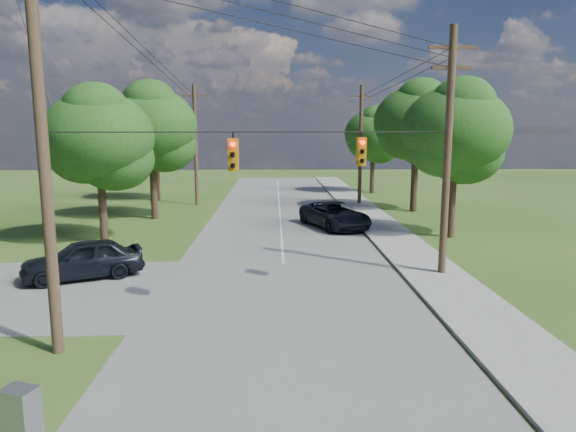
{
  "coord_description": "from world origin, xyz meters",
  "views": [
    {
      "loc": [
        1.58,
        -13.57,
        6.23
      ],
      "look_at": [
        2.08,
        5.0,
        3.15
      ],
      "focal_mm": 32.0,
      "sensor_mm": 36.0,
      "label": 1
    }
  ],
  "objects_px": {
    "car_cross_dark": "(83,259)",
    "pole_north_e": "(361,144)",
    "pole_ne": "(448,149)",
    "control_cabinet": "(21,417)",
    "car_main_north": "(335,215)",
    "pole_sw": "(41,131)",
    "pole_north_w": "(196,144)"
  },
  "relations": [
    {
      "from": "car_cross_dark",
      "to": "pole_north_e",
      "type": "bearing_deg",
      "value": 120.19
    },
    {
      "from": "pole_ne",
      "to": "control_cabinet",
      "type": "xyz_separation_m",
      "value": [
        -12.4,
        -12.0,
        -4.86
      ]
    },
    {
      "from": "pole_ne",
      "to": "car_main_north",
      "type": "xyz_separation_m",
      "value": [
        -3.4,
        11.16,
        -4.61
      ]
    },
    {
      "from": "pole_north_e",
      "to": "pole_ne",
      "type": "bearing_deg",
      "value": -90.0
    },
    {
      "from": "car_cross_dark",
      "to": "control_cabinet",
      "type": "distance_m",
      "value": 12.21
    },
    {
      "from": "pole_ne",
      "to": "pole_north_e",
      "type": "distance_m",
      "value": 22.0
    },
    {
      "from": "pole_sw",
      "to": "pole_north_e",
      "type": "height_order",
      "value": "pole_sw"
    },
    {
      "from": "pole_north_e",
      "to": "pole_sw",
      "type": "bearing_deg",
      "value": -114.52
    },
    {
      "from": "pole_north_w",
      "to": "car_main_north",
      "type": "bearing_deg",
      "value": -45.92
    },
    {
      "from": "pole_north_w",
      "to": "car_cross_dark",
      "type": "height_order",
      "value": "pole_north_w"
    },
    {
      "from": "pole_north_e",
      "to": "car_cross_dark",
      "type": "relative_size",
      "value": 2.04
    },
    {
      "from": "pole_ne",
      "to": "car_main_north",
      "type": "height_order",
      "value": "pole_ne"
    },
    {
      "from": "pole_north_e",
      "to": "control_cabinet",
      "type": "bearing_deg",
      "value": -110.04
    },
    {
      "from": "pole_sw",
      "to": "car_cross_dark",
      "type": "bearing_deg",
      "value": 104.72
    },
    {
      "from": "pole_ne",
      "to": "control_cabinet",
      "type": "bearing_deg",
      "value": -135.94
    },
    {
      "from": "pole_north_e",
      "to": "car_cross_dark",
      "type": "xyz_separation_m",
      "value": [
        -15.45,
        -22.18,
        -4.26
      ]
    },
    {
      "from": "pole_ne",
      "to": "car_main_north",
      "type": "relative_size",
      "value": 1.76
    },
    {
      "from": "pole_sw",
      "to": "pole_ne",
      "type": "bearing_deg",
      "value": 29.38
    },
    {
      "from": "car_main_north",
      "to": "car_cross_dark",
      "type": "bearing_deg",
      "value": -158.48
    },
    {
      "from": "pole_ne",
      "to": "car_cross_dark",
      "type": "relative_size",
      "value": 2.14
    },
    {
      "from": "pole_north_e",
      "to": "car_main_north",
      "type": "height_order",
      "value": "pole_north_e"
    },
    {
      "from": "pole_ne",
      "to": "pole_north_w",
      "type": "distance_m",
      "value": 26.03
    },
    {
      "from": "pole_north_e",
      "to": "control_cabinet",
      "type": "xyz_separation_m",
      "value": [
        -12.4,
        -34.0,
        -4.53
      ]
    },
    {
      "from": "pole_ne",
      "to": "pole_north_w",
      "type": "relative_size",
      "value": 1.05
    },
    {
      "from": "car_main_north",
      "to": "pole_north_e",
      "type": "bearing_deg",
      "value": 50.84
    },
    {
      "from": "car_cross_dark",
      "to": "control_cabinet",
      "type": "xyz_separation_m",
      "value": [
        3.05,
        -11.82,
        -0.26
      ]
    },
    {
      "from": "pole_ne",
      "to": "pole_north_e",
      "type": "xyz_separation_m",
      "value": [
        -0.0,
        22.0,
        -0.34
      ]
    },
    {
      "from": "pole_ne",
      "to": "car_cross_dark",
      "type": "xyz_separation_m",
      "value": [
        -15.45,
        -0.18,
        -4.6
      ]
    },
    {
      "from": "car_cross_dark",
      "to": "pole_ne",
      "type": "bearing_deg",
      "value": 65.72
    },
    {
      "from": "pole_north_e",
      "to": "car_main_north",
      "type": "distance_m",
      "value": 12.14
    },
    {
      "from": "pole_ne",
      "to": "car_main_north",
      "type": "bearing_deg",
      "value": 106.95
    },
    {
      "from": "pole_north_w",
      "to": "car_main_north",
      "type": "distance_m",
      "value": 15.69
    }
  ]
}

